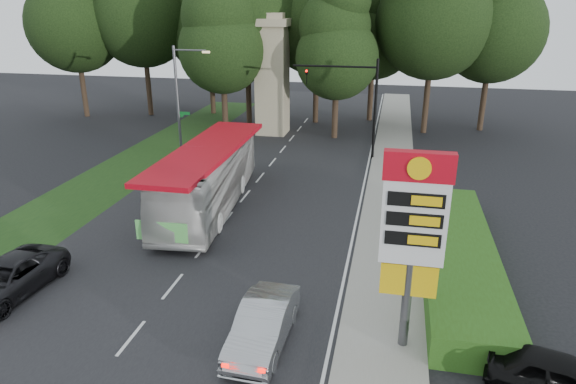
% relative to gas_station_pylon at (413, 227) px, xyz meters
% --- Properties ---
extents(ground, '(120.00, 120.00, 0.00)m').
position_rel_gas_station_pylon_xyz_m(ground, '(-9.20, -1.99, -4.45)').
color(ground, black).
rests_on(ground, ground).
extents(road_surface, '(14.00, 80.00, 0.02)m').
position_rel_gas_station_pylon_xyz_m(road_surface, '(-9.20, 10.01, -4.44)').
color(road_surface, black).
rests_on(road_surface, ground).
extents(sidewalk_right, '(3.00, 80.00, 0.12)m').
position_rel_gas_station_pylon_xyz_m(sidewalk_right, '(-0.70, 10.01, -4.39)').
color(sidewalk_right, gray).
rests_on(sidewalk_right, ground).
extents(grass_verge_left, '(5.00, 50.00, 0.02)m').
position_rel_gas_station_pylon_xyz_m(grass_verge_left, '(-18.70, 16.01, -4.44)').
color(grass_verge_left, '#193814').
rests_on(grass_verge_left, ground).
extents(hedge, '(3.00, 14.00, 1.20)m').
position_rel_gas_station_pylon_xyz_m(hedge, '(2.30, 6.01, -3.85)').
color(hedge, '#284F15').
rests_on(hedge, ground).
extents(gas_station_pylon, '(2.10, 0.45, 6.85)m').
position_rel_gas_station_pylon_xyz_m(gas_station_pylon, '(0.00, 0.00, 0.00)').
color(gas_station_pylon, '#59595E').
rests_on(gas_station_pylon, ground).
extents(traffic_signal_mast, '(6.10, 0.35, 7.20)m').
position_rel_gas_station_pylon_xyz_m(traffic_signal_mast, '(-3.52, 22.00, 0.22)').
color(traffic_signal_mast, black).
rests_on(traffic_signal_mast, ground).
extents(streetlight_signs, '(2.75, 0.98, 8.00)m').
position_rel_gas_station_pylon_xyz_m(streetlight_signs, '(-16.19, 20.01, -0.01)').
color(streetlight_signs, '#59595E').
rests_on(streetlight_signs, ground).
extents(monument, '(3.00, 3.00, 10.05)m').
position_rel_gas_station_pylon_xyz_m(monument, '(-11.20, 28.01, 0.66)').
color(monument, tan).
rests_on(monument, ground).
extents(tree_far_west, '(8.96, 8.96, 17.60)m').
position_rel_gas_station_pylon_xyz_m(tree_far_west, '(-31.20, 31.01, 6.24)').
color(tree_far_west, '#2D2116').
rests_on(tree_far_west, ground).
extents(tree_west_near, '(8.40, 8.40, 16.50)m').
position_rel_gas_station_pylon_xyz_m(tree_west_near, '(-19.20, 35.01, 5.57)').
color(tree_west_near, '#2D2116').
rests_on(tree_west_near, ground).
extents(tree_center_right, '(9.24, 9.24, 18.15)m').
position_rel_gas_station_pylon_xyz_m(tree_center_right, '(-8.20, 33.01, 6.57)').
color(tree_center_right, '#2D2116').
rests_on(tree_center_right, ground).
extents(tree_east_near, '(8.12, 8.12, 15.95)m').
position_rel_gas_station_pylon_xyz_m(tree_east_near, '(-3.20, 35.01, 5.23)').
color(tree_east_near, '#2D2116').
rests_on(tree_east_near, ground).
extents(tree_far_east, '(8.68, 8.68, 17.05)m').
position_rel_gas_station_pylon_xyz_m(tree_far_east, '(6.80, 33.01, 5.90)').
color(tree_far_east, '#2D2116').
rests_on(tree_far_east, ground).
extents(tree_monument_left, '(7.28, 7.28, 14.30)m').
position_rel_gas_station_pylon_xyz_m(tree_monument_left, '(-15.20, 27.01, 4.23)').
color(tree_monument_left, '#2D2116').
rests_on(tree_monument_left, ground).
extents(tree_monument_right, '(6.72, 6.72, 13.20)m').
position_rel_gas_station_pylon_xyz_m(tree_monument_right, '(-5.70, 27.51, 3.56)').
color(tree_monument_right, '#2D2116').
rests_on(tree_monument_right, ground).
extents(transit_bus, '(4.02, 12.68, 3.47)m').
position_rel_gas_station_pylon_xyz_m(transit_bus, '(-10.68, 10.51, -2.71)').
color(transit_bus, silver).
rests_on(transit_bus, ground).
extents(sedan_silver, '(1.73, 4.61, 1.50)m').
position_rel_gas_station_pylon_xyz_m(sedan_silver, '(-4.65, -0.80, -3.70)').
color(sedan_silver, '#999CA0').
rests_on(sedan_silver, ground).
extents(suv_charcoal, '(2.70, 5.29, 1.43)m').
position_rel_gas_station_pylon_xyz_m(suv_charcoal, '(-15.32, 0.15, -3.73)').
color(suv_charcoal, black).
rests_on(suv_charcoal, ground).
extents(parked_car_black, '(4.41, 2.64, 1.41)m').
position_rel_gas_station_pylon_xyz_m(parked_car_black, '(4.47, -1.49, -3.75)').
color(parked_car_black, black).
rests_on(parked_car_black, ground).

